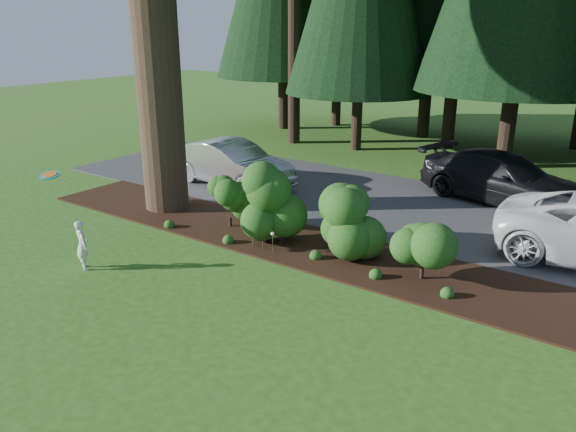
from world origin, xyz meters
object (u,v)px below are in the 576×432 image
(child, at_px, (82,245))
(frisbee, at_px, (50,175))
(car_silver_wagon, at_px, (232,164))
(car_dark_suv, at_px, (502,178))

(child, height_order, frisbee, frisbee)
(car_silver_wagon, height_order, car_dark_suv, car_silver_wagon)
(car_silver_wagon, relative_size, car_dark_suv, 0.89)
(frisbee, bearing_deg, child, -5.63)
(car_dark_suv, xyz_separation_m, child, (-6.12, -10.24, -0.20))
(child, distance_m, frisbee, 1.75)
(car_dark_suv, relative_size, child, 4.50)
(car_dark_suv, distance_m, frisbee, 12.48)
(car_silver_wagon, height_order, frisbee, frisbee)
(child, bearing_deg, car_dark_suv, -99.00)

